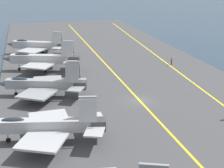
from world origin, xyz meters
TOP-DOWN VIEW (x-y plane):
  - ground_plane at (0.00, 0.00)m, footprint 2000.00×2000.00m
  - carrier_deck at (0.00, 0.00)m, footprint 195.46×46.50m
  - deck_stripe_foul_line at (0.00, -12.79)m, footprint 175.59×11.45m
  - deck_stripe_centerline at (0.00, 0.00)m, footprint 175.91×0.36m
  - parked_jet_second at (-10.83, 16.16)m, footprint 12.34×15.98m
  - parked_jet_third at (6.20, 15.43)m, footprint 13.06×16.08m
  - parked_jet_fourth at (22.47, 14.66)m, footprint 12.51×17.25m
  - parked_jet_fifth at (38.27, 14.91)m, footprint 13.76×16.40m
  - crew_brown_vest at (20.04, -14.65)m, footprint 0.44×0.46m

SIDE VIEW (x-z plane):
  - ground_plane at x=0.00m, z-range 0.00..0.00m
  - carrier_deck at x=0.00m, z-range 0.00..0.40m
  - deck_stripe_foul_line at x=0.00m, z-range 0.40..0.41m
  - deck_stripe_centerline at x=0.00m, z-range 0.40..0.41m
  - crew_brown_vest at x=20.04m, z-range 0.49..2.26m
  - parked_jet_third at x=6.20m, z-range -0.55..5.73m
  - parked_jet_second at x=-10.83m, z-range -0.30..5.58m
  - parked_jet_fifth at x=38.27m, z-range -0.13..5.89m
  - parked_jet_fourth at x=22.47m, z-range -0.25..6.33m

